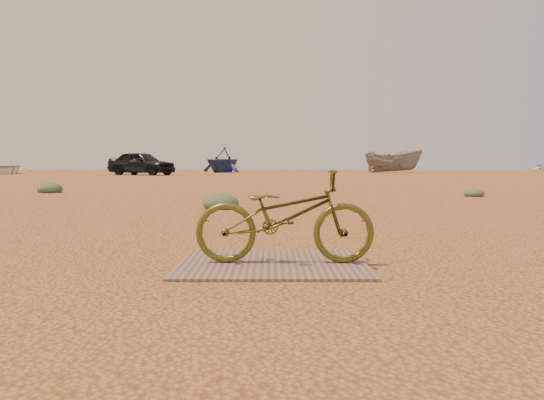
{
  "coord_description": "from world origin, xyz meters",
  "views": [
    {
      "loc": [
        -0.29,
        -3.87,
        0.84
      ],
      "look_at": [
        -0.28,
        0.46,
        0.54
      ],
      "focal_mm": 35.0,
      "sensor_mm": 36.0,
      "label": 1
    }
  ],
  "objects_px": {
    "bicycle": "(285,216)",
    "boat_near_left": "(2,167)",
    "boat_far_left": "(223,159)",
    "car": "(141,163)",
    "plywood_board": "(272,263)",
    "boat_mid_right": "(393,161)"
  },
  "relations": [
    {
      "from": "car",
      "to": "boat_near_left",
      "type": "distance_m",
      "value": 12.3
    },
    {
      "from": "boat_near_left",
      "to": "bicycle",
      "type": "bearing_deg",
      "value": -74.84
    },
    {
      "from": "car",
      "to": "boat_far_left",
      "type": "height_order",
      "value": "boat_far_left"
    },
    {
      "from": "bicycle",
      "to": "boat_near_left",
      "type": "xyz_separation_m",
      "value": [
        -20.87,
        36.6,
        0.12
      ]
    },
    {
      "from": "car",
      "to": "boat_near_left",
      "type": "relative_size",
      "value": 0.96
    },
    {
      "from": "boat_near_left",
      "to": "boat_far_left",
      "type": "distance_m",
      "value": 17.62
    },
    {
      "from": "boat_mid_right",
      "to": "bicycle",
      "type": "bearing_deg",
      "value": -162.71
    },
    {
      "from": "bicycle",
      "to": "boat_near_left",
      "type": "distance_m",
      "value": 42.13
    },
    {
      "from": "bicycle",
      "to": "boat_far_left",
      "type": "distance_m",
      "value": 43.18
    },
    {
      "from": "car",
      "to": "boat_far_left",
      "type": "bearing_deg",
      "value": -0.14
    },
    {
      "from": "boat_near_left",
      "to": "boat_mid_right",
      "type": "distance_m",
      "value": 31.46
    },
    {
      "from": "plywood_board",
      "to": "boat_far_left",
      "type": "relative_size",
      "value": 0.35
    },
    {
      "from": "plywood_board",
      "to": "boat_near_left",
      "type": "relative_size",
      "value": 0.3
    },
    {
      "from": "plywood_board",
      "to": "boat_far_left",
      "type": "distance_m",
      "value": 43.16
    },
    {
      "from": "bicycle",
      "to": "boat_far_left",
      "type": "height_order",
      "value": "boat_far_left"
    },
    {
      "from": "plywood_board",
      "to": "car",
      "type": "height_order",
      "value": "car"
    },
    {
      "from": "plywood_board",
      "to": "boat_mid_right",
      "type": "distance_m",
      "value": 42.27
    },
    {
      "from": "boat_near_left",
      "to": "boat_mid_right",
      "type": "height_order",
      "value": "boat_mid_right"
    },
    {
      "from": "plywood_board",
      "to": "boat_near_left",
      "type": "distance_m",
      "value": 42.06
    },
    {
      "from": "plywood_board",
      "to": "car",
      "type": "relative_size",
      "value": 0.32
    },
    {
      "from": "boat_near_left",
      "to": "boat_mid_right",
      "type": "bearing_deg",
      "value": -6.51
    },
    {
      "from": "plywood_board",
      "to": "car",
      "type": "xyz_separation_m",
      "value": [
        -9.08,
        32.73,
        0.82
      ]
    }
  ]
}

